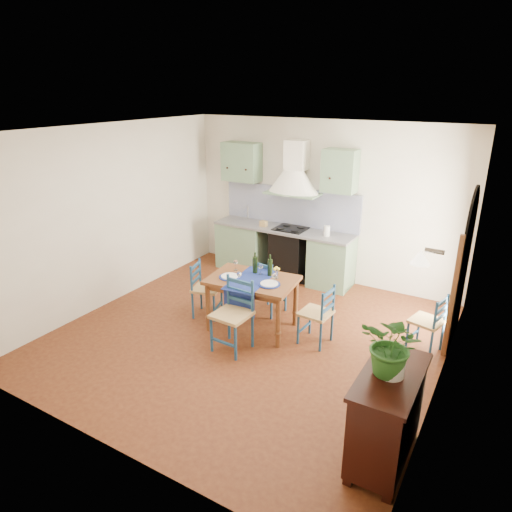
# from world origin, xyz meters

# --- Properties ---
(floor) EXTENTS (5.00, 5.00, 0.00)m
(floor) POSITION_xyz_m (0.00, 0.00, 0.00)
(floor) COLOR #451A0E
(floor) RESTS_ON ground
(back_wall) EXTENTS (5.00, 0.96, 2.80)m
(back_wall) POSITION_xyz_m (-0.47, 2.29, 1.05)
(back_wall) COLOR silver
(back_wall) RESTS_ON ground
(right_wall) EXTENTS (0.26, 5.00, 2.80)m
(right_wall) POSITION_xyz_m (2.50, 0.28, 1.34)
(right_wall) COLOR silver
(right_wall) RESTS_ON ground
(left_wall) EXTENTS (0.04, 5.00, 2.80)m
(left_wall) POSITION_xyz_m (-2.50, 0.00, 1.40)
(left_wall) COLOR silver
(left_wall) RESTS_ON ground
(ceiling) EXTENTS (5.00, 5.00, 0.01)m
(ceiling) POSITION_xyz_m (0.00, 0.00, 2.80)
(ceiling) COLOR silver
(ceiling) RESTS_ON back_wall
(dining_table) EXTENTS (1.28, 0.99, 1.09)m
(dining_table) POSITION_xyz_m (-0.07, 0.22, 0.68)
(dining_table) COLOR brown
(dining_table) RESTS_ON ground
(chair_near) EXTENTS (0.47, 0.47, 0.97)m
(chair_near) POSITION_xyz_m (-0.00, -0.38, 0.50)
(chair_near) COLOR navy
(chair_near) RESTS_ON ground
(chair_far) EXTENTS (0.48, 0.48, 0.88)m
(chair_far) POSITION_xyz_m (-0.10, 0.76, 0.46)
(chair_far) COLOR navy
(chair_far) RESTS_ON ground
(chair_left) EXTENTS (0.49, 0.49, 0.85)m
(chair_left) POSITION_xyz_m (-0.89, 0.20, 0.44)
(chair_left) COLOR navy
(chair_left) RESTS_ON ground
(chair_right) EXTENTS (0.42, 0.42, 0.84)m
(chair_right) POSITION_xyz_m (0.90, 0.30, 0.44)
(chair_right) COLOR navy
(chair_right) RESTS_ON ground
(chair_spare) EXTENTS (0.46, 0.46, 0.82)m
(chair_spare) POSITION_xyz_m (2.23, 0.84, 0.42)
(chair_spare) COLOR navy
(chair_spare) RESTS_ON ground
(sideboard) EXTENTS (0.50, 1.05, 0.94)m
(sideboard) POSITION_xyz_m (2.26, -1.30, 0.51)
(sideboard) COLOR black
(sideboard) RESTS_ON ground
(potted_plant) EXTENTS (0.60, 0.54, 0.58)m
(potted_plant) POSITION_xyz_m (2.25, -1.32, 1.22)
(potted_plant) COLOR #255D20
(potted_plant) RESTS_ON sideboard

